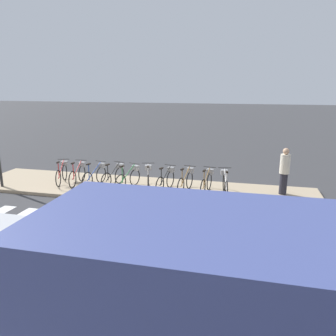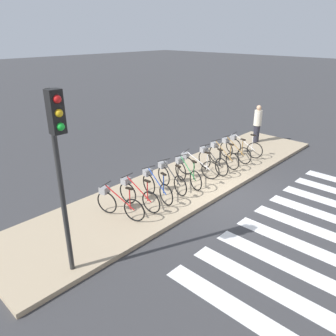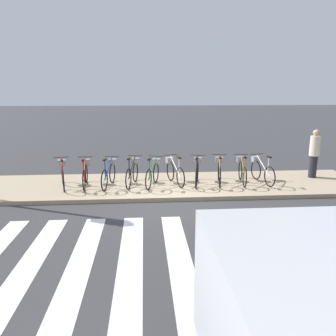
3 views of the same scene
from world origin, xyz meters
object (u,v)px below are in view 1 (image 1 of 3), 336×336
Objects in this scene: parked_bicycle_0 at (62,172)px; parked_bicycle_1 at (78,173)px; parked_bicycle_3 at (114,175)px; parked_bicycle_9 at (225,183)px; parked_bicycle_4 at (129,177)px; parked_bicycle_6 at (166,179)px; parked_bicycle_7 at (186,180)px; truck at (166,301)px; parked_bicycle_2 at (96,174)px; parked_bicycle_5 at (148,177)px; pedestrian at (284,170)px; parked_bicycle_8 at (207,181)px.

parked_bicycle_0 is 0.97× the size of parked_bicycle_1.
parked_bicycle_3 is (1.46, 0.09, 0.00)m from parked_bicycle_1.
parked_bicycle_1 and parked_bicycle_9 have the same top height.
parked_bicycle_4 is 0.98× the size of parked_bicycle_6.
truck is (1.18, -7.92, 0.90)m from parked_bicycle_7.
parked_bicycle_2 is at bearing 120.70° from truck.
parked_bicycle_3 is at bearing 169.12° from parked_bicycle_4.
parked_bicycle_6 is (4.19, 0.03, 0.00)m from parked_bicycle_0.
parked_bicycle_2 is at bearing 0.10° from parked_bicycle_1.
parked_bicycle_0 and parked_bicycle_4 have the same top height.
parked_bicycle_0 is 2.15m from parked_bicycle_3.
pedestrian is (4.81, 0.40, 0.44)m from parked_bicycle_5.
parked_bicycle_4 is 1.40m from parked_bicycle_6.
parked_bicycle_0 is 1.43m from parked_bicycle_2.
pedestrian is at bearing 7.24° from parked_bicycle_6.
parked_bicycle_3 is at bearing 178.11° from parked_bicycle_6.
truck is (5.40, -7.86, 0.90)m from parked_bicycle_1.
parked_bicycle_0 is 8.31m from pedestrian.
parked_bicycle_6 is at bearing 2.28° from parked_bicycle_4.
parked_bicycle_6 is at bearing 0.33° from parked_bicycle_1.
truck is (4.67, -7.86, 0.90)m from parked_bicycle_2.
parked_bicycle_2 and parked_bicycle_7 have the same top height.
parked_bicycle_2 is 0.73m from parked_bicycle_3.
parked_bicycle_1 is at bearing -179.39° from parked_bicycle_8.
parked_bicycle_6 is 0.99× the size of parked_bicycle_9.
parked_bicycle_8 is (4.23, 0.05, 0.00)m from parked_bicycle_2.
parked_bicycle_6 is 1.47m from parked_bicycle_8.
parked_bicycle_4 is 2.13m from parked_bicycle_7.
parked_bicycle_6 is 0.26× the size of truck.
parked_bicycle_1 is 4.97m from parked_bicycle_8.
parked_bicycle_8 is at bearing 0.61° from parked_bicycle_0.
parked_bicycle_6 is 4.14m from pedestrian.
parked_bicycle_7 and parked_bicycle_8 have the same top height.
parked_bicycle_5 is 2.82m from parked_bicycle_9.
parked_bicycle_0 is at bearing -177.47° from parked_bicycle_3.
parked_bicycle_2 is at bearing -176.21° from parked_bicycle_5.
parked_bicycle_9 is at bearing -166.60° from pedestrian.
pedestrian reaches higher than parked_bicycle_7.
parked_bicycle_5 is at bearing 170.85° from parked_bicycle_6.
parked_bicycle_1 and parked_bicycle_3 have the same top height.
parked_bicycle_0 is at bearing -179.15° from parked_bicycle_7.
parked_bicycle_0 is at bearing -179.62° from parked_bicycle_6.
parked_bicycle_9 is (4.87, 0.07, 0.00)m from parked_bicycle_2.
parked_bicycle_0 is 1.00× the size of parked_bicycle_5.
parked_bicycle_9 is at bearing 1.22° from parked_bicycle_8.
parked_bicycle_3 is 4.14m from parked_bicycle_9.
parked_bicycle_0 is 0.98× the size of parked_bicycle_2.
parked_bicycle_4 and parked_bicycle_6 have the same top height.
parked_bicycle_1 is at bearing -179.32° from parked_bicycle_9.
parked_bicycle_5 is 0.90× the size of pedestrian.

